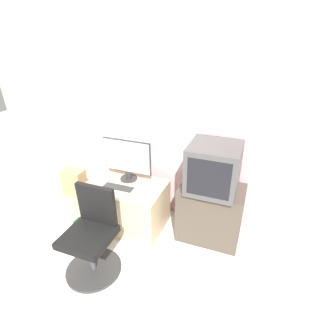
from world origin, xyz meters
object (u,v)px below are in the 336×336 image
at_px(main_monitor, 127,159).
at_px(office_chair, 92,239).
at_px(keyboard, 118,187).
at_px(cardboard_box_lower, 78,203).
at_px(crt_tv, 214,168).
at_px(mouse, 138,190).
at_px(book, 82,222).

distance_m(main_monitor, office_chair, 0.98).
distance_m(main_monitor, keyboard, 0.34).
xyz_separation_m(main_monitor, cardboard_box_lower, (-0.71, -0.16, -0.69)).
xyz_separation_m(crt_tv, office_chair, (-0.98, -0.84, -0.55)).
bearing_deg(cardboard_box_lower, mouse, -2.70).
height_order(office_chair, book, office_chair).
relative_size(main_monitor, crt_tv, 1.16).
distance_m(main_monitor, book, 1.04).
height_order(mouse, cardboard_box_lower, mouse).
distance_m(mouse, office_chair, 0.72).
bearing_deg(office_chair, crt_tv, 40.56).
relative_size(keyboard, book, 1.67).
relative_size(mouse, book, 0.33).
height_order(crt_tv, book, crt_tv).
relative_size(keyboard, crt_tv, 0.69).
distance_m(keyboard, mouse, 0.24).
xyz_separation_m(keyboard, office_chair, (0.06, -0.65, -0.19)).
xyz_separation_m(cardboard_box_lower, book, (0.17, -0.18, -0.13)).
xyz_separation_m(keyboard, book, (-0.51, -0.12, -0.56)).
bearing_deg(office_chair, book, 137.35).
relative_size(mouse, office_chair, 0.08).
bearing_deg(keyboard, mouse, 4.91).
bearing_deg(main_monitor, mouse, -42.82).
height_order(keyboard, office_chair, office_chair).
bearing_deg(office_chair, cardboard_box_lower, 136.40).
distance_m(office_chair, cardboard_box_lower, 1.06).
xyz_separation_m(crt_tv, book, (-1.56, -0.31, -0.92)).
bearing_deg(book, main_monitor, 32.57).
height_order(office_chair, cardboard_box_lower, office_chair).
height_order(keyboard, cardboard_box_lower, keyboard).
bearing_deg(cardboard_box_lower, crt_tv, 4.12).
bearing_deg(main_monitor, crt_tv, -1.77).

